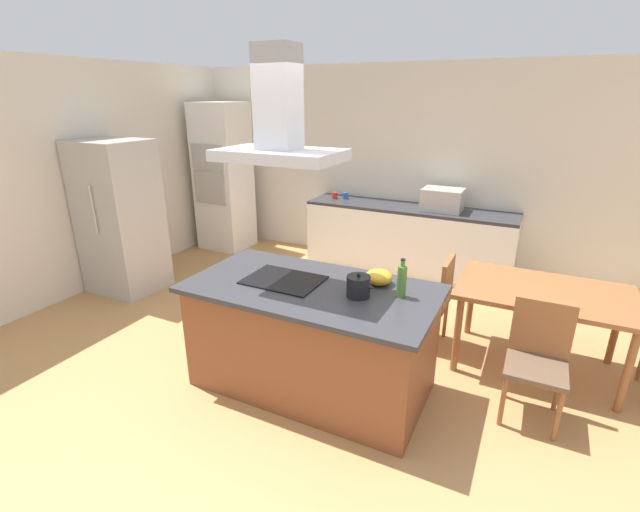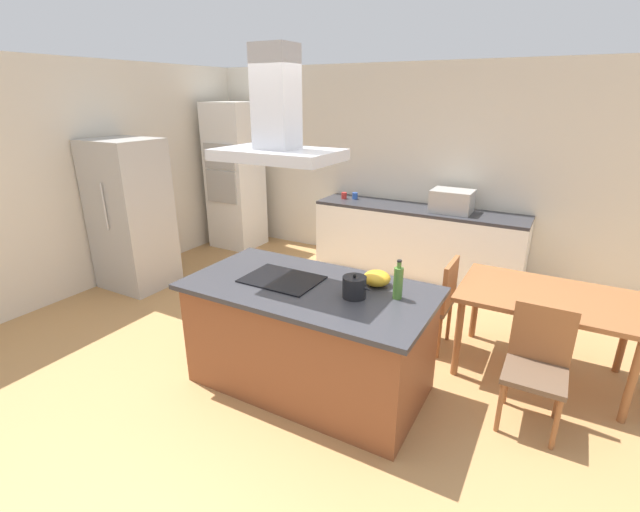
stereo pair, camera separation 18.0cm
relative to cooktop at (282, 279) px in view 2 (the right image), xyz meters
The scene contains 18 objects.
ground 1.77m from the cooktop, 80.54° to the left, with size 16.00×16.00×0.00m, color tan.
wall_back 3.29m from the cooktop, 85.60° to the left, with size 7.20×0.10×2.70m, color beige.
wall_left 3.38m from the cooktop, 162.65° to the left, with size 0.10×8.80×2.70m, color beige.
kitchen_island 0.52m from the cooktop, ahead, with size 1.95×1.03×0.90m.
cooktop is the anchor object (origin of this frame).
tea_kettle 0.65m from the cooktop, ahead, with size 0.23×0.18×0.19m.
olive_oil_bottle 0.94m from the cooktop, ahead, with size 0.07×0.07×0.30m.
mixing_bowl 0.76m from the cooktop, 21.29° to the left, with size 0.21×0.21×0.12m, color gold.
back_counter 2.92m from the cooktop, 85.71° to the left, with size 2.75×0.62×0.90m.
countertop_microwave 2.95m from the cooktop, 77.54° to the left, with size 0.50×0.38×0.28m, color #B2AFAA.
coffee_mug_red 3.03m from the cooktop, 106.96° to the left, with size 0.08×0.08×0.09m, color red.
coffee_mug_blue 3.05m from the cooktop, 104.05° to the left, with size 0.08×0.08×0.09m, color #2D56B2.
wall_oven_stack 3.75m from the cooktop, 135.04° to the left, with size 0.70×0.66×2.20m.
refrigerator 2.83m from the cooktop, 164.57° to the left, with size 0.80×0.73×1.82m.
dining_table 2.21m from the cooktop, 30.38° to the left, with size 1.40×0.90×0.75m.
chair_facing_island 1.99m from the cooktop, 13.27° to the left, with size 0.42×0.42×0.89m.
chair_at_left_end 1.54m from the cooktop, 48.52° to the left, with size 0.42×0.42×0.89m.
range_hood 1.20m from the cooktop, ahead, with size 0.90×0.55×0.78m.
Camera 2 is at (1.63, -2.72, 2.30)m, focal length 25.00 mm.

